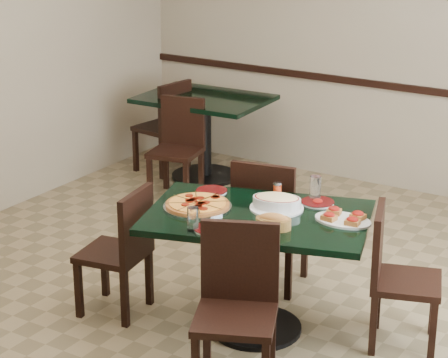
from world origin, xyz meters
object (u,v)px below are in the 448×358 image
Objects in this scene: chair_right at (394,271)px; chair_left at (123,246)px; lasagna_casserole at (277,202)px; main_table at (258,243)px; back_chair_near at (179,142)px; bread_basket at (273,222)px; bruschetta_platter at (343,218)px; back_table at (204,121)px; chair_near at (237,299)px; back_chair_left at (167,122)px; pepperoni_pizza at (197,205)px; chair_far at (268,218)px.

chair_right is 1.02× the size of chair_left.
chair_right is 2.55× the size of lasagna_casserole.
chair_left is at bearing 90.27° from chair_right.
back_chair_near is (-1.75, 1.70, -0.10)m from main_table.
bread_basket is 0.41m from bruschetta_platter.
chair_right is 0.77m from bread_basket.
main_table is 0.80m from chair_right.
main_table is at bearing 97.13° from chair_left.
back_table is 1.39× the size of chair_left.
back_chair_near is at bearing -163.77° from chair_left.
back_chair_near is 2.72m from bruschetta_platter.
chair_near reaches higher than back_table.
lasagna_casserole is (-0.68, -0.16, 0.33)m from chair_right.
back_table is at bearing 107.37° from back_chair_left.
chair_right is (0.54, 0.84, -0.04)m from chair_near.
bruschetta_platter is at bearing 96.30° from chair_right.
lasagna_casserole reaches higher than back_chair_near.
pepperoni_pizza is at bearing -63.76° from back_chair_near.
chair_near is 2.98m from back_chair_near.
back_table is 1.26× the size of chair_far.
bread_basket reaches higher than bruschetta_platter.
chair_far is 2.76× the size of lasagna_casserole.
chair_far is at bearing 58.87° from back_chair_left.
chair_far is 0.99m from chair_right.
chair_far reaches higher than chair_left.
chair_near is at bearing 101.17° from chair_far.
back_chair_near is at bearing 53.27° from back_chair_left.
back_chair_near is at bearing 118.61° from main_table.
back_table is at bearing 34.60° from chair_right.
pepperoni_pizza is 0.86m from bruschetta_platter.
chair_far reaches higher than bruschetta_platter.
chair_far reaches higher than bread_basket.
chair_right is at bearing 33.20° from chair_near.
back_chair_near is 2.51× the size of bruschetta_platter.
chair_far is 2.70× the size of bruschetta_platter.
back_chair_left is (-2.92, 1.84, 0.02)m from chair_right.
lasagna_casserole is at bearing 51.10° from main_table.
main_table is at bearing 92.49° from chair_right.
lasagna_casserole is (0.28, -0.39, 0.29)m from chair_far.
chair_right is at bearing 155.85° from chair_far.
chair_far is at bearing 109.31° from lasagna_casserole.
chair_right is at bearing -39.35° from back_table.
chair_near is 1.07× the size of chair_right.
lasagna_casserole reaches higher than chair_left.
main_table is 3.59× the size of pepperoni_pizza.
chair_left is 2.02× the size of pepperoni_pizza.
bruschetta_platter is (0.26, 0.71, 0.27)m from chair_near.
bread_basket is 0.69× the size of bruschetta_platter.
main_table is 0.59m from chair_near.
bread_basket is (1.93, -1.84, 0.33)m from back_chair_near.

